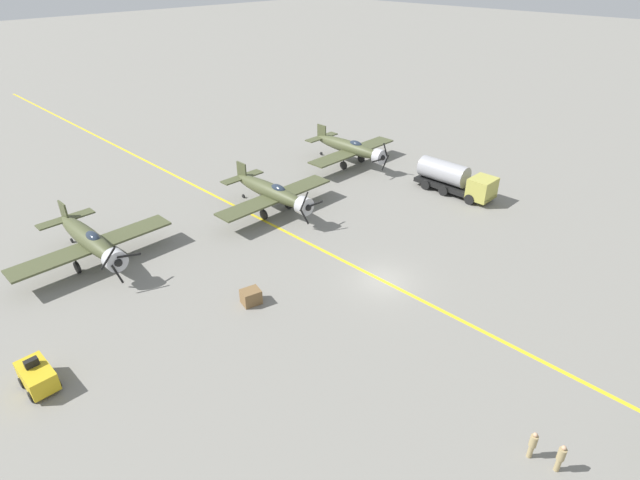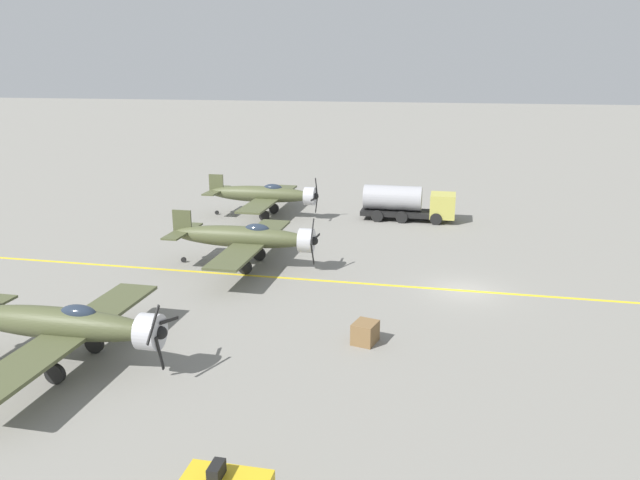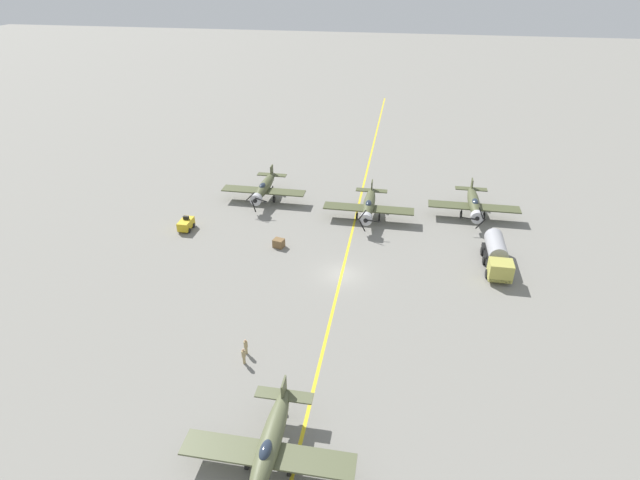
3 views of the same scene
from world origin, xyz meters
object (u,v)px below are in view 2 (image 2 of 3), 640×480
(airplane_near_center, at_px, (247,238))
(supply_crate_by_tanker, at_px, (365,333))
(fuel_tanker, at_px, (408,203))
(airplane_near_left, at_px, (265,195))
(airplane_near_right, at_px, (65,325))

(airplane_near_center, distance_m, supply_crate_by_tanker, 13.84)
(airplane_near_center, height_order, fuel_tanker, airplane_near_center)
(airplane_near_left, bearing_deg, airplane_near_right, 2.85)
(airplane_near_center, relative_size, airplane_near_left, 1.00)
(airplane_near_left, distance_m, supply_crate_by_tanker, 27.01)
(airplane_near_left, relative_size, fuel_tanker, 1.50)
(supply_crate_by_tanker, bearing_deg, fuel_tanker, 179.75)
(airplane_near_left, height_order, airplane_near_right, airplane_near_left)
(airplane_near_right, xyz_separation_m, fuel_tanker, (-30.70, 12.62, -0.50))
(airplane_near_right, bearing_deg, airplane_near_left, -179.96)
(airplane_near_center, bearing_deg, supply_crate_by_tanker, 45.00)
(airplane_near_center, xyz_separation_m, airplane_near_right, (15.33, -3.18, 0.00))
(airplane_near_center, distance_m, airplane_near_left, 14.20)
(airplane_near_left, bearing_deg, airplane_near_center, 15.34)
(airplane_near_right, bearing_deg, airplane_near_center, 168.73)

